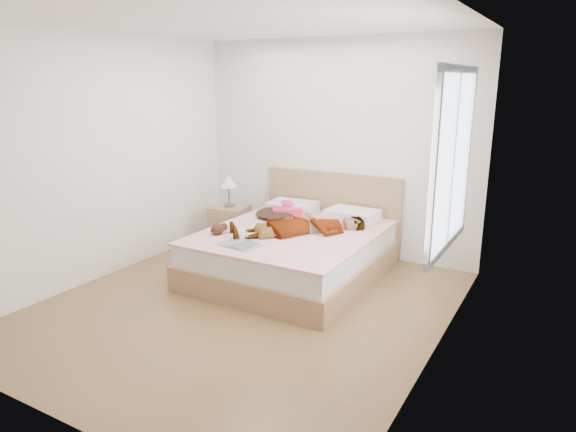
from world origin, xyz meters
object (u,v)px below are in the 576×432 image
object	(u,v)px
bed	(296,249)
towel	(287,210)
nightstand	(230,223)
magazine	(239,244)
plush_toy	(219,229)
phone	(279,204)
coffee_mug	(241,234)
woman	(300,223)

from	to	relation	value
bed	towel	xyz separation A→B (m)	(-0.37, 0.44, 0.31)
nightstand	bed	bearing A→B (deg)	-18.01
magazine	plush_toy	world-z (taller)	plush_toy
phone	plush_toy	bearing A→B (deg)	-146.78
coffee_mug	bed	bearing A→B (deg)	62.90
plush_toy	nightstand	world-z (taller)	nightstand
plush_toy	nightstand	distance (m)	1.15
bed	nightstand	size ratio (longest dim) A/B	2.19
woman	bed	bearing A→B (deg)	-174.10
towel	magazine	world-z (taller)	towel
towel	coffee_mug	world-z (taller)	towel
woman	nightstand	xyz separation A→B (m)	(-1.28, 0.47, -0.30)
woman	plush_toy	bearing A→B (deg)	-98.37
woman	nightstand	world-z (taller)	nightstand
towel	magazine	distance (m)	1.24
bed	nightstand	distance (m)	1.25
woman	magazine	xyz separation A→B (m)	(-0.31, -0.71, -0.09)
phone	bed	world-z (taller)	bed
magazine	phone	bearing A→B (deg)	99.60
phone	bed	size ratio (longest dim) A/B	0.04
woman	coffee_mug	distance (m)	0.67
phone	towel	bearing A→B (deg)	31.30
bed	coffee_mug	size ratio (longest dim) A/B	15.35
woman	towel	xyz separation A→B (m)	(-0.47, 0.52, -0.03)
bed	coffee_mug	xyz separation A→B (m)	(-0.31, -0.61, 0.29)
woman	bed	world-z (taller)	bed
towel	nightstand	distance (m)	0.87
magazine	woman	bearing A→B (deg)	66.19
towel	magazine	size ratio (longest dim) A/B	1.00
magazine	coffee_mug	xyz separation A→B (m)	(-0.10, 0.18, 0.04)
coffee_mug	plush_toy	size ratio (longest dim) A/B	0.61
bed	nightstand	world-z (taller)	bed
towel	nightstand	bearing A→B (deg)	-176.18
woman	bed	size ratio (longest dim) A/B	0.72
phone	bed	distance (m)	0.65
plush_toy	magazine	bearing A→B (deg)	-27.36
nightstand	phone	bearing A→B (deg)	-5.06
coffee_mug	plush_toy	xyz separation A→B (m)	(-0.31, 0.03, 0.01)
bed	nightstand	xyz separation A→B (m)	(-1.19, 0.39, 0.04)
coffee_mug	nightstand	bearing A→B (deg)	131.26
phone	coffee_mug	distance (m)	0.94
towel	plush_toy	bearing A→B (deg)	-104.05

